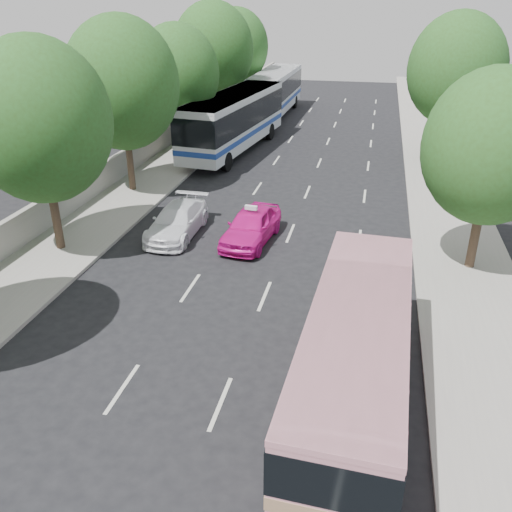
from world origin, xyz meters
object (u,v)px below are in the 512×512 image
(tour_coach_front, at_px, (234,117))
(tour_coach_rear, at_px, (274,89))
(white_pickup, at_px, (177,221))
(pink_bus, at_px, (356,349))
(pink_taxi, at_px, (251,226))

(tour_coach_front, relative_size, tour_coach_rear, 1.05)
(tour_coach_front, bearing_deg, white_pickup, -78.79)
(white_pickup, relative_size, tour_coach_rear, 0.37)
(pink_bus, xyz_separation_m, pink_taxi, (-5.09, 10.08, -1.14))
(pink_bus, bearing_deg, tour_coach_front, 113.91)
(white_pickup, height_order, tour_coach_front, tour_coach_front)
(tour_coach_rear, bearing_deg, pink_taxi, -80.24)
(white_pickup, xyz_separation_m, tour_coach_front, (-1.13, 14.95, 1.70))
(pink_bus, height_order, tour_coach_rear, tour_coach_rear)
(pink_bus, relative_size, tour_coach_rear, 0.76)
(tour_coach_rear, bearing_deg, pink_bus, -75.10)
(tour_coach_front, bearing_deg, pink_bus, -61.89)
(pink_taxi, bearing_deg, tour_coach_front, 113.30)
(pink_taxi, distance_m, tour_coach_rear, 28.41)
(pink_bus, distance_m, tour_coach_rear, 39.26)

